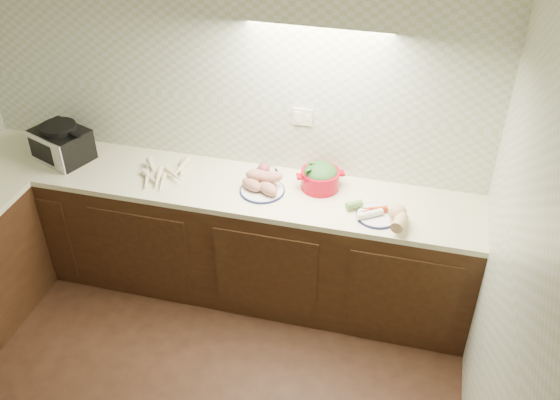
% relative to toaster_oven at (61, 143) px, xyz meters
% --- Properties ---
extents(room, '(3.60, 3.60, 2.60)m').
position_rel_toaster_oven_xyz_m(room, '(1.13, -1.53, 0.60)').
color(room, black).
rests_on(room, ground).
extents(counter, '(3.60, 3.60, 0.90)m').
position_rel_toaster_oven_xyz_m(counter, '(0.45, -0.84, -0.58)').
color(counter, black).
rests_on(counter, ground).
extents(toaster_oven, '(0.46, 0.41, 0.27)m').
position_rel_toaster_oven_xyz_m(toaster_oven, '(0.00, 0.00, 0.00)').
color(toaster_oven, black).
rests_on(toaster_oven, counter).
extents(parsnip_pile, '(0.32, 0.38, 0.07)m').
position_rel_toaster_oven_xyz_m(parsnip_pile, '(0.77, -0.01, -0.10)').
color(parsnip_pile, beige).
rests_on(parsnip_pile, counter).
extents(sweet_potato_plate, '(0.30, 0.30, 0.14)m').
position_rel_toaster_oven_xyz_m(sweet_potato_plate, '(1.48, -0.04, -0.07)').
color(sweet_potato_plate, '#111746').
rests_on(sweet_potato_plate, counter).
extents(onion_bowl, '(0.16, 0.16, 0.13)m').
position_rel_toaster_oven_xyz_m(onion_bowl, '(1.47, 0.09, -0.08)').
color(onion_bowl, black).
rests_on(onion_bowl, counter).
extents(dutch_oven, '(0.34, 0.34, 0.18)m').
position_rel_toaster_oven_xyz_m(dutch_oven, '(1.84, 0.09, -0.04)').
color(dutch_oven, '#B20014').
rests_on(dutch_oven, counter).
extents(veg_plate, '(0.43, 0.30, 0.12)m').
position_rel_toaster_oven_xyz_m(veg_plate, '(2.31, -0.15, -0.08)').
color(veg_plate, '#111746').
rests_on(veg_plate, counter).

